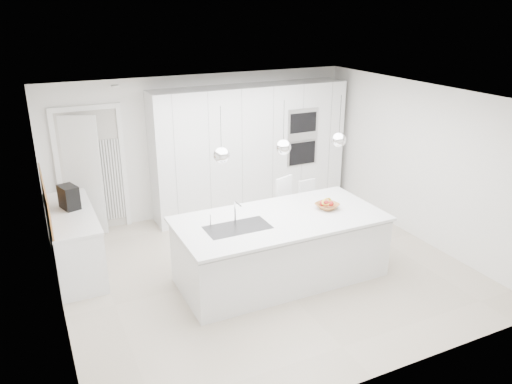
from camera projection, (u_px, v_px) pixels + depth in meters
name	position (u px, v px, depth m)	size (l,w,h in m)	color
floor	(265.00, 269.00, 7.25)	(5.50, 5.50, 0.00)	#B9AB96
wall_back	(203.00, 145.00, 8.92)	(5.50, 5.50, 0.00)	white
wall_left	(51.00, 224.00, 5.70)	(5.00, 5.00, 0.00)	white
ceiling	(266.00, 97.00, 6.37)	(5.50, 5.50, 0.00)	white
tall_cabinets	(251.00, 149.00, 9.02)	(3.60, 0.60, 2.30)	white
oven_stack	(303.00, 137.00, 9.06)	(0.62, 0.04, 1.05)	#A5A5A8
doorway_frame	(92.00, 172.00, 8.19)	(1.11, 0.08, 2.13)	white
hallway_door	(77.00, 177.00, 8.05)	(0.82, 0.04, 2.00)	white
radiator	(113.00, 180.00, 8.37)	(0.32, 0.04, 1.40)	white
left_base_cabinets	(74.00, 242.00, 7.12)	(0.60, 1.80, 0.86)	white
left_worktop	(70.00, 213.00, 6.96)	(0.62, 1.82, 0.04)	white
oak_backsplash	(45.00, 198.00, 6.75)	(0.02, 1.80, 0.50)	#AE7036
island_base	(281.00, 250.00, 6.88)	(2.80, 1.20, 0.86)	white
island_worktop	(280.00, 219.00, 6.77)	(2.84, 1.40, 0.04)	white
island_sink	(238.00, 233.00, 6.48)	(0.84, 0.44, 0.18)	#3F3F42
island_tap	(235.00, 211.00, 6.59)	(0.02, 0.02, 0.30)	white
pendant_left	(221.00, 155.00, 6.02)	(0.20, 0.20, 0.20)	white
pendant_mid	(283.00, 147.00, 6.37)	(0.20, 0.20, 0.20)	white
pendant_right	(339.00, 140.00, 6.71)	(0.20, 0.20, 0.20)	white
fruit_bowl	(327.00, 206.00, 7.04)	(0.31, 0.31, 0.08)	#AE7036
espresso_machine	(69.00, 197.00, 7.02)	(0.20, 0.31, 0.33)	black
bar_stool_left	(288.00, 214.00, 7.76)	(0.37, 0.51, 1.11)	white
bar_stool_right	(310.00, 211.00, 8.07)	(0.32, 0.44, 0.96)	white
apple_a	(323.00, 203.00, 7.05)	(0.08, 0.08, 0.08)	#A91E1D
apple_b	(326.00, 203.00, 7.05)	(0.08, 0.08, 0.08)	#A91E1D
apple_c	(331.00, 204.00, 7.05)	(0.08, 0.08, 0.08)	#A91E1D
banana_bunch	(327.00, 202.00, 7.00)	(0.21, 0.21, 0.03)	gold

